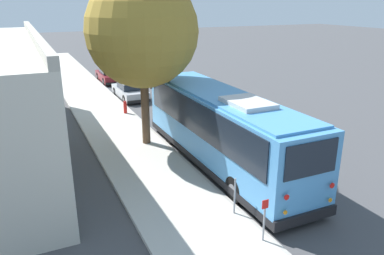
{
  "coord_description": "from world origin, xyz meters",
  "views": [
    {
      "loc": [
        -14.37,
        8.15,
        6.97
      ],
      "look_at": [
        0.76,
        1.16,
        1.3
      ],
      "focal_mm": 35.0,
      "sensor_mm": 36.0,
      "label": 1
    }
  ],
  "objects_px": {
    "parked_sedan_silver": "(130,91)",
    "sign_post_near": "(264,220)",
    "shuttle_bus": "(221,125)",
    "sign_post_far": "(235,196)",
    "street_tree": "(141,23)",
    "fire_hydrant": "(125,107)",
    "parked_sedan_maroon": "(110,75)"
  },
  "relations": [
    {
      "from": "shuttle_bus",
      "to": "sign_post_far",
      "type": "relative_size",
      "value": 8.83
    },
    {
      "from": "street_tree",
      "to": "sign_post_far",
      "type": "bearing_deg",
      "value": -175.55
    },
    {
      "from": "street_tree",
      "to": "sign_post_far",
      "type": "relative_size",
      "value": 6.89
    },
    {
      "from": "sign_post_near",
      "to": "fire_hydrant",
      "type": "bearing_deg",
      "value": 0.71
    },
    {
      "from": "parked_sedan_maroon",
      "to": "street_tree",
      "type": "relative_size",
      "value": 0.49
    },
    {
      "from": "parked_sedan_maroon",
      "to": "sign_post_far",
      "type": "distance_m",
      "value": 23.99
    },
    {
      "from": "street_tree",
      "to": "sign_post_near",
      "type": "distance_m",
      "value": 10.73
    },
    {
      "from": "parked_sedan_maroon",
      "to": "fire_hydrant",
      "type": "bearing_deg",
      "value": 172.45
    },
    {
      "from": "parked_sedan_silver",
      "to": "sign_post_near",
      "type": "distance_m",
      "value": 19.06
    },
    {
      "from": "parked_sedan_silver",
      "to": "sign_post_far",
      "type": "height_order",
      "value": "sign_post_far"
    },
    {
      "from": "shuttle_bus",
      "to": "parked_sedan_maroon",
      "type": "relative_size",
      "value": 2.6
    },
    {
      "from": "street_tree",
      "to": "shuttle_bus",
      "type": "bearing_deg",
      "value": -148.93
    },
    {
      "from": "parked_sedan_maroon",
      "to": "fire_hydrant",
      "type": "relative_size",
      "value": 5.42
    },
    {
      "from": "shuttle_bus",
      "to": "parked_sedan_maroon",
      "type": "xyz_separation_m",
      "value": [
        19.98,
        0.35,
        -1.23
      ]
    },
    {
      "from": "parked_sedan_maroon",
      "to": "sign_post_far",
      "type": "bearing_deg",
      "value": 177.17
    },
    {
      "from": "shuttle_bus",
      "to": "fire_hydrant",
      "type": "relative_size",
      "value": 14.07
    },
    {
      "from": "parked_sedan_maroon",
      "to": "sign_post_near",
      "type": "xyz_separation_m",
      "value": [
        -25.63,
        1.3,
        0.24
      ]
    },
    {
      "from": "sign_post_near",
      "to": "fire_hydrant",
      "type": "height_order",
      "value": "sign_post_near"
    },
    {
      "from": "shuttle_bus",
      "to": "sign_post_near",
      "type": "relative_size",
      "value": 8.37
    },
    {
      "from": "parked_sedan_silver",
      "to": "fire_hydrant",
      "type": "distance_m",
      "value": 4.46
    },
    {
      "from": "street_tree",
      "to": "fire_hydrant",
      "type": "distance_m",
      "value": 7.69
    },
    {
      "from": "parked_sedan_maroon",
      "to": "fire_hydrant",
      "type": "xyz_separation_m",
      "value": [
        -10.81,
        1.49,
        -0.06
      ]
    },
    {
      "from": "parked_sedan_silver",
      "to": "fire_hydrant",
      "type": "bearing_deg",
      "value": 159.54
    },
    {
      "from": "parked_sedan_maroon",
      "to": "street_tree",
      "type": "height_order",
      "value": "street_tree"
    },
    {
      "from": "parked_sedan_silver",
      "to": "sign_post_near",
      "type": "xyz_separation_m",
      "value": [
        -19.01,
        1.33,
        0.27
      ]
    },
    {
      "from": "sign_post_far",
      "to": "fire_hydrant",
      "type": "relative_size",
      "value": 1.59
    },
    {
      "from": "street_tree",
      "to": "sign_post_near",
      "type": "bearing_deg",
      "value": -176.34
    },
    {
      "from": "shuttle_bus",
      "to": "street_tree",
      "type": "xyz_separation_m",
      "value": [
        3.75,
        2.26,
        4.15
      ]
    },
    {
      "from": "shuttle_bus",
      "to": "street_tree",
      "type": "distance_m",
      "value": 6.03
    },
    {
      "from": "shuttle_bus",
      "to": "sign_post_far",
      "type": "height_order",
      "value": "shuttle_bus"
    },
    {
      "from": "street_tree",
      "to": "sign_post_far",
      "type": "xyz_separation_m",
      "value": [
        -7.72,
        -0.6,
        -5.19
      ]
    },
    {
      "from": "sign_post_near",
      "to": "street_tree",
      "type": "bearing_deg",
      "value": 3.66
    }
  ]
}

